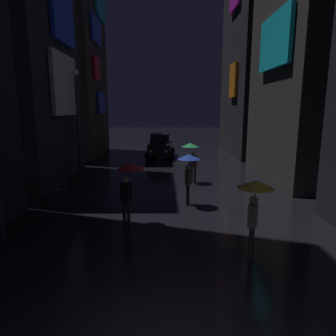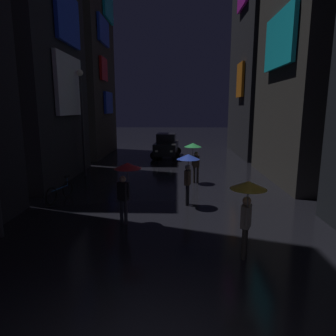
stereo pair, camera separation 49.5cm
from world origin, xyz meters
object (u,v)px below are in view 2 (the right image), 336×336
(pedestrian_foreground_left_red, at_px, (126,176))
(pedestrian_midstreet_centre_blue, at_px, (188,165))
(bicycle_parked_at_storefront, at_px, (60,192))
(streetlamp_left_far, at_px, (82,112))
(pedestrian_far_right_yellow, at_px, (248,198))
(car_distant, at_px, (166,146))
(pedestrian_foreground_right_green, at_px, (194,152))

(pedestrian_foreground_left_red, xyz_separation_m, pedestrian_midstreet_centre_blue, (2.12, 1.99, 0.00))
(bicycle_parked_at_storefront, bearing_deg, streetlamp_left_far, 94.75)
(pedestrian_midstreet_centre_blue, distance_m, streetlamp_left_far, 8.20)
(pedestrian_far_right_yellow, relative_size, car_distant, 0.50)
(pedestrian_foreground_left_red, height_order, pedestrian_far_right_yellow, same)
(pedestrian_foreground_left_red, height_order, pedestrian_midstreet_centre_blue, same)
(pedestrian_foreground_left_red, relative_size, pedestrian_midstreet_centre_blue, 1.00)
(pedestrian_far_right_yellow, relative_size, bicycle_parked_at_storefront, 1.20)
(pedestrian_foreground_right_green, xyz_separation_m, streetlamp_left_far, (-6.25, 1.62, 2.03))
(bicycle_parked_at_storefront, distance_m, streetlamp_left_far, 5.89)
(pedestrian_midstreet_centre_blue, bearing_deg, pedestrian_far_right_yellow, -73.27)
(pedestrian_far_right_yellow, relative_size, streetlamp_left_far, 0.35)
(pedestrian_foreground_left_red, bearing_deg, pedestrian_foreground_right_green, 66.16)
(pedestrian_foreground_right_green, bearing_deg, streetlamp_left_far, 165.48)
(car_distant, bearing_deg, pedestrian_foreground_left_red, -93.37)
(pedestrian_foreground_right_green, distance_m, bicycle_parked_at_storefront, 6.80)
(car_distant, bearing_deg, bicycle_parked_at_storefront, -109.26)
(streetlamp_left_far, bearing_deg, bicycle_parked_at_storefront, -85.25)
(pedestrian_far_right_yellow, height_order, bicycle_parked_at_storefront, pedestrian_far_right_yellow)
(pedestrian_midstreet_centre_blue, height_order, car_distant, pedestrian_midstreet_centre_blue)
(pedestrian_foreground_left_red, distance_m, pedestrian_foreground_right_green, 6.34)
(pedestrian_far_right_yellow, height_order, streetlamp_left_far, streetlamp_left_far)
(pedestrian_foreground_left_red, xyz_separation_m, pedestrian_far_right_yellow, (3.43, -2.39, 0.00))
(streetlamp_left_far, bearing_deg, pedestrian_foreground_left_red, -63.57)
(bicycle_parked_at_storefront, xyz_separation_m, car_distant, (4.13, 11.83, 0.54))
(pedestrian_far_right_yellow, bearing_deg, streetlamp_left_far, 125.99)
(pedestrian_foreground_left_red, bearing_deg, streetlamp_left_far, 116.43)
(pedestrian_foreground_right_green, height_order, car_distant, pedestrian_foreground_right_green)
(pedestrian_far_right_yellow, distance_m, pedestrian_foreground_right_green, 8.23)
(pedestrian_foreground_left_red, relative_size, bicycle_parked_at_storefront, 1.20)
(pedestrian_foreground_left_red, bearing_deg, car_distant, 86.63)
(pedestrian_far_right_yellow, bearing_deg, bicycle_parked_at_storefront, 143.63)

